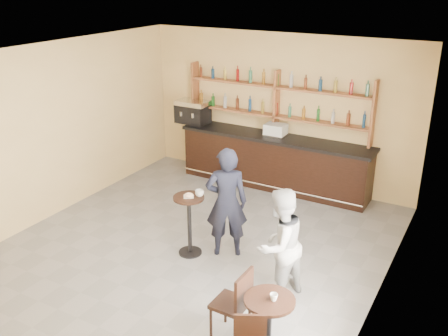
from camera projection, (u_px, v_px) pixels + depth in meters
The scene contains 21 objects.
floor at pixel (190, 251), 8.30m from camera, with size 7.00×7.00×0.00m, color slate.
ceiling at pixel (184, 57), 7.11m from camera, with size 7.00×7.00×0.00m, color white.
wall_back at pixel (279, 110), 10.54m from camera, with size 7.00×7.00×0.00m, color #E9C684.
wall_left at pixel (50, 132), 9.08m from camera, with size 7.00×7.00×0.00m, color #E9C684.
wall_right at pixel (385, 203), 6.33m from camera, with size 7.00×7.00×0.00m, color #E9C684.
window_pane at pixel (359, 236), 5.33m from camera, with size 2.00×2.00×0.00m, color white.
window_frame at pixel (359, 236), 5.33m from camera, with size 0.04×1.70×2.10m, color black, non-canonical shape.
shelf_unit at pixel (276, 102), 10.35m from camera, with size 4.00×0.26×1.40m, color brown, non-canonical shape.
liquor_bottles at pixel (277, 93), 10.29m from camera, with size 3.68×0.10×1.00m, color #8C5919, non-canonical shape.
bar_counter at pixel (274, 162), 10.59m from camera, with size 4.17×0.81×1.13m, color black, non-canonical shape.
espresso_machine at pixel (193, 112), 11.22m from camera, with size 0.72×0.46×0.51m, color black, non-canonical shape.
pastry_case at pixel (276, 130), 10.33m from camera, with size 0.44×0.35×0.26m, color silver, non-canonical shape.
pedestal_table at pixel (189, 225), 8.05m from camera, with size 0.50×0.50×1.03m, color black, non-canonical shape.
napkin at pixel (189, 197), 7.86m from camera, with size 0.16×0.16×0.00m, color white.
donut at pixel (189, 195), 7.84m from camera, with size 0.14×0.14×0.05m, color #D98E4F.
cup_pedestal at pixel (199, 193), 7.86m from camera, with size 0.13×0.13×0.10m, color white.
man_main at pixel (226, 202), 7.91m from camera, with size 0.67×0.44×1.83m, color black.
cafe_table at pixel (269, 326), 5.96m from camera, with size 0.61×0.61×0.77m, color black, non-canonical shape.
cup_cafe at pixel (274, 297), 5.78m from camera, with size 0.09×0.09×0.09m, color white.
chair_west at pixel (230, 303), 6.22m from camera, with size 0.42×0.42×0.97m, color black, non-canonical shape.
patron_second at pixel (279, 244), 6.88m from camera, with size 0.80×0.62×1.65m, color #A9AAAF.
Camera 1 is at (4.04, -5.99, 4.35)m, focal length 40.00 mm.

